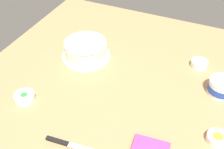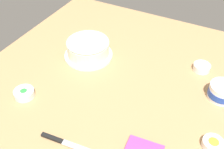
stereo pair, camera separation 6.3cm
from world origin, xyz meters
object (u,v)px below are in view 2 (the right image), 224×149
(frosted_cake, at_px, (88,48))
(sprinkle_bowl_yellow, at_px, (213,144))
(frosting_tub, at_px, (222,91))
(sprinkle_bowl_rainbow, at_px, (202,67))
(spreading_knife, at_px, (63,142))
(sprinkle_bowl_green, at_px, (24,93))

(frosted_cake, bearing_deg, sprinkle_bowl_yellow, -20.82)
(frosting_tub, bearing_deg, sprinkle_bowl_rainbow, 129.04)
(frosting_tub, distance_m, spreading_knife, 0.74)
(sprinkle_bowl_yellow, height_order, sprinkle_bowl_green, same)
(spreading_knife, bearing_deg, frosting_tub, 47.19)
(frosted_cake, height_order, frosting_tub, frosted_cake)
(frosted_cake, bearing_deg, spreading_knife, -69.16)
(frosting_tub, xyz_separation_m, sprinkle_bowl_rainbow, (-0.13, 0.16, -0.02))
(spreading_knife, relative_size, sprinkle_bowl_green, 2.56)
(sprinkle_bowl_green, bearing_deg, sprinkle_bowl_rainbow, 39.72)
(spreading_knife, bearing_deg, frosted_cake, 110.84)
(frosting_tub, distance_m, sprinkle_bowl_yellow, 0.29)
(frosted_cake, height_order, spreading_knife, frosted_cake)
(sprinkle_bowl_rainbow, bearing_deg, spreading_knife, -118.27)
(spreading_knife, relative_size, sprinkle_bowl_yellow, 2.87)
(sprinkle_bowl_yellow, bearing_deg, spreading_knife, -154.26)
(sprinkle_bowl_yellow, bearing_deg, sprinkle_bowl_green, -171.64)
(spreading_knife, height_order, sprinkle_bowl_yellow, sprinkle_bowl_yellow)
(spreading_knife, xyz_separation_m, sprinkle_bowl_rainbow, (0.37, 0.70, 0.01))
(sprinkle_bowl_green, bearing_deg, spreading_knife, -23.13)
(spreading_knife, height_order, sprinkle_bowl_rainbow, sprinkle_bowl_rainbow)
(sprinkle_bowl_green, bearing_deg, frosting_tub, 26.92)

